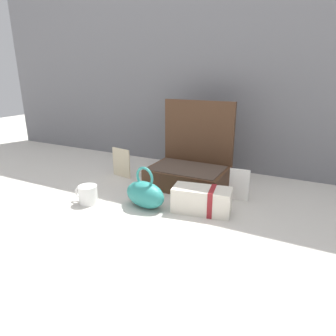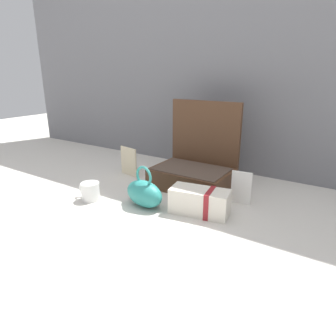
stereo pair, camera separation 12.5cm
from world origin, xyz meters
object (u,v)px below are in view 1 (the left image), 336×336
cream_toiletry_bag (203,200)px  poster_card_right (121,163)px  open_suitcase (191,167)px  coffee_mug (88,195)px  info_card_left (239,185)px  teal_pouch_handbag (145,194)px

cream_toiletry_bag → poster_card_right: 0.58m
open_suitcase → cream_toiletry_bag: open_suitcase is taller
cream_toiletry_bag → coffee_mug: bearing=-162.8°
coffee_mug → poster_card_right: (-0.07, 0.35, 0.04)m
info_card_left → poster_card_right: bearing=173.5°
open_suitcase → poster_card_right: size_ratio=2.62×
cream_toiletry_bag → coffee_mug: cream_toiletry_bag is taller
teal_pouch_handbag → poster_card_right: 0.42m
open_suitcase → teal_pouch_handbag: 0.34m
coffee_mug → info_card_left: (0.58, 0.33, 0.03)m
open_suitcase → info_card_left: (0.27, -0.08, -0.02)m
coffee_mug → open_suitcase: bearing=53.1°
info_card_left → poster_card_right: 0.65m
poster_card_right → open_suitcase: bearing=19.7°
cream_toiletry_bag → poster_card_right: size_ratio=1.58×
cream_toiletry_bag → poster_card_right: (-0.55, 0.21, 0.03)m
cream_toiletry_bag → poster_card_right: poster_card_right is taller
cream_toiletry_bag → info_card_left: 0.21m
info_card_left → poster_card_right: size_ratio=0.92×
open_suitcase → coffee_mug: size_ratio=3.64×
teal_pouch_handbag → coffee_mug: bearing=-161.7°
coffee_mug → teal_pouch_handbag: bearing=18.3°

